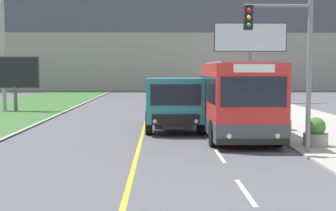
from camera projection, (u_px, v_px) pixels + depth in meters
The scene contains 12 objects.
apartment_block_background at pixel (154, 11), 66.59m from camera, with size 80.00×8.04×22.50m.
city_bus at pixel (239, 101), 18.85m from camera, with size 2.70×6.07×3.15m.
dump_truck at pixel (174, 104), 21.61m from camera, with size 2.57×6.97×2.47m.
car_distant at pixel (164, 99), 34.35m from camera, with size 1.80×4.30×1.45m.
utility_pole_far at pixel (3, 41), 31.86m from camera, with size 1.80×0.28×9.53m.
traffic_light_mast at pixel (289, 52), 15.49m from camera, with size 2.28×0.32×5.35m.
billboard_large at pixel (250, 40), 40.09m from camera, with size 6.26×0.24×6.86m.
billboard_small at pixel (15, 74), 31.96m from camera, with size 3.27×0.24×3.73m.
planter_round_near at pixel (316, 133), 16.95m from camera, with size 0.88×0.88×1.05m.
planter_round_second at pixel (282, 120), 21.50m from camera, with size 0.83×0.83×1.01m.
planter_round_third at pixel (259, 111), 26.04m from camera, with size 0.90×0.90×1.08m.
planter_round_far at pixel (244, 105), 30.59m from camera, with size 0.85×0.85×1.04m.
Camera 1 is at (0.75, -2.84, 2.83)m, focal length 50.00 mm.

